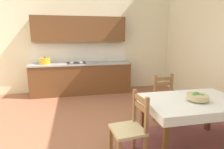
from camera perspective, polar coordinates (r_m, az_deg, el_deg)
name	(u,v)px	position (r m, az deg, el deg)	size (l,w,h in m)	color
ground_plane	(99,142)	(3.24, -4.02, -20.14)	(6.01, 6.40, 0.10)	#935B42
wall_back	(84,22)	(5.70, -8.68, 15.88)	(6.01, 0.12, 4.14)	beige
area_rug	(193,149)	(3.19, 23.93, -20.58)	(2.10, 1.60, 0.01)	brown
kitchen_cabinetry	(81,64)	(5.41, -9.65, 3.17)	(2.85, 0.63, 2.20)	brown
dining_table	(193,108)	(2.99, 23.83, -9.47)	(1.43, 0.96, 0.75)	brown
dining_chair_tv_side	(130,129)	(2.59, 5.75, -16.42)	(0.46, 0.46, 0.93)	#D1BC89
dining_chair_kitchen_side	(166,100)	(3.73, 16.58, -7.74)	(0.45, 0.45, 0.93)	#D1BC89
fruit_bowl	(197,97)	(2.91, 25.05, -6.34)	(0.30, 0.30, 0.12)	tan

